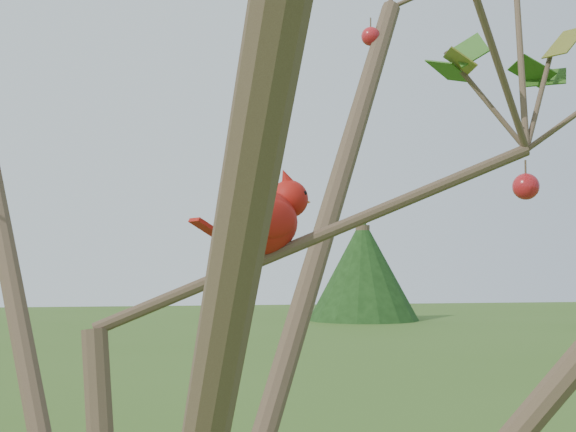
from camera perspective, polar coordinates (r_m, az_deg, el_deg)
The scene contains 3 objects.
crabapple_tree at distance 0.98m, azimuth -9.38°, elevation 1.57°, with size 2.35×2.05×2.95m.
cardinal at distance 1.10m, azimuth -1.84°, elevation -0.18°, with size 0.18×0.13×0.14m.
distant_trees at distance 26.22m, azimuth -8.81°, elevation -4.40°, with size 36.21×11.64×3.83m.
Camera 1 is at (-0.00, -1.00, 2.04)m, focal length 50.00 mm.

